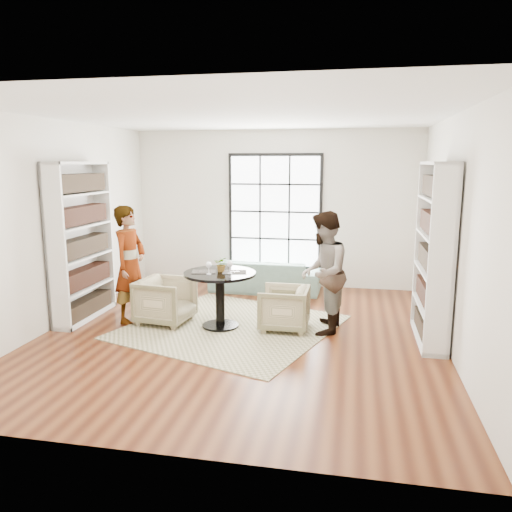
% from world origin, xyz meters
% --- Properties ---
extents(ground, '(6.00, 6.00, 0.00)m').
position_xyz_m(ground, '(0.00, 0.00, 0.00)').
color(ground, brown).
extents(room_shell, '(6.00, 6.01, 6.00)m').
position_xyz_m(room_shell, '(0.00, 0.54, 1.26)').
color(room_shell, silver).
rests_on(room_shell, ground).
extents(rug, '(3.46, 3.46, 0.01)m').
position_xyz_m(rug, '(-0.21, 0.27, 0.01)').
color(rug, tan).
rests_on(rug, ground).
extents(pedestal_table, '(1.04, 1.04, 0.83)m').
position_xyz_m(pedestal_table, '(-0.37, 0.25, 0.60)').
color(pedestal_table, black).
rests_on(pedestal_table, ground).
extents(sofa, '(2.05, 0.82, 0.59)m').
position_xyz_m(sofa, '(-0.09, 2.45, 0.30)').
color(sofa, slate).
rests_on(sofa, ground).
extents(armchair_left, '(0.84, 0.82, 0.69)m').
position_xyz_m(armchair_left, '(-1.22, 0.28, 0.34)').
color(armchair_left, '#C2A98B').
rests_on(armchair_left, ground).
extents(armchair_right, '(0.70, 0.68, 0.63)m').
position_xyz_m(armchair_right, '(0.56, 0.33, 0.32)').
color(armchair_right, '#BCBB86').
rests_on(armchair_right, ground).
extents(person_left, '(0.50, 0.69, 1.76)m').
position_xyz_m(person_left, '(-1.77, 0.28, 0.88)').
color(person_left, gray).
rests_on(person_left, ground).
extents(person_right, '(0.72, 0.89, 1.73)m').
position_xyz_m(person_right, '(1.11, 0.33, 0.86)').
color(person_right, gray).
rests_on(person_right, ground).
extents(placemat_left, '(0.39, 0.33, 0.01)m').
position_xyz_m(placemat_left, '(-0.60, 0.22, 0.83)').
color(placemat_left, black).
rests_on(placemat_left, pedestal_table).
extents(placemat_right, '(0.39, 0.33, 0.01)m').
position_xyz_m(placemat_right, '(-0.16, 0.28, 0.83)').
color(placemat_right, black).
rests_on(placemat_right, pedestal_table).
extents(cutlery_left, '(0.19, 0.25, 0.01)m').
position_xyz_m(cutlery_left, '(-0.60, 0.22, 0.84)').
color(cutlery_left, silver).
rests_on(cutlery_left, placemat_left).
extents(cutlery_right, '(0.19, 0.25, 0.01)m').
position_xyz_m(cutlery_right, '(-0.16, 0.28, 0.84)').
color(cutlery_right, silver).
rests_on(cutlery_right, placemat_right).
extents(wine_glass_left, '(0.08, 0.08, 0.18)m').
position_xyz_m(wine_glass_left, '(-0.48, 0.08, 0.96)').
color(wine_glass_left, silver).
rests_on(wine_glass_left, pedestal_table).
extents(wine_glass_right, '(0.09, 0.09, 0.19)m').
position_xyz_m(wine_glass_right, '(-0.20, 0.18, 0.97)').
color(wine_glass_right, silver).
rests_on(wine_glass_right, pedestal_table).
extents(flower_centerpiece, '(0.21, 0.18, 0.22)m').
position_xyz_m(flower_centerpiece, '(-0.35, 0.28, 0.94)').
color(flower_centerpiece, gray).
rests_on(flower_centerpiece, pedestal_table).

